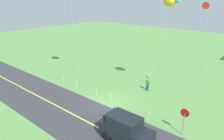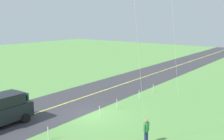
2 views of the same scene
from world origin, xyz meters
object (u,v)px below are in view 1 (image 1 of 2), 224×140
Objects in this scene: stop_sign at (184,117)px; car_suv_foreground at (126,129)px; person_adult_near at (148,84)px; kite_blue_mid at (206,6)px; kite_red_low at (171,0)px.

car_suv_foreground is at bearing -131.42° from stop_sign.
car_suv_foreground is 1.72× the size of stop_sign.
car_suv_foreground is 2.75× the size of person_adult_near.
kite_blue_mid is at bearing 105.52° from stop_sign.
person_adult_near is at bearing 111.14° from car_suv_foreground.
car_suv_foreground is 5.07m from stop_sign.
kite_blue_mid reaches higher than person_adult_near.
kite_red_low is (-1.65, 9.74, 9.88)m from car_suv_foreground.
kite_blue_mid is (1.79, 13.13, 9.17)m from person_adult_near.
kite_red_low is at bearing 129.83° from stop_sign.
kite_red_low is (2.11, 0.00, 10.17)m from person_adult_near.
car_suv_foreground is at bearing -80.37° from kite_red_low.
stop_sign is 12.07m from kite_red_low.
person_adult_near is at bearing -97.76° from kite_blue_mid.
kite_blue_mid reaches higher than stop_sign.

